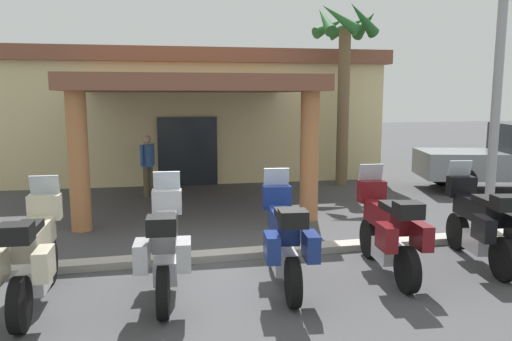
{
  "coord_description": "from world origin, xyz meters",
  "views": [
    {
      "loc": [
        -1.46,
        -7.58,
        2.73
      ],
      "look_at": [
        0.9,
        2.4,
        1.2
      ],
      "focal_mm": 35.1,
      "sensor_mm": 36.0,
      "label": 1
    }
  ],
  "objects_px": {
    "motel_building": "(183,113)",
    "motorcycle_blue": "(284,239)",
    "pedestrian": "(148,162)",
    "motorcycle_black": "(481,222)",
    "roadside_sign": "(503,3)",
    "motorcycle_cream": "(33,254)",
    "motorcycle_maroon": "(388,230)",
    "palm_tree_near_portico": "(344,55)",
    "motorcycle_silver": "(165,246)"
  },
  "relations": [
    {
      "from": "palm_tree_near_portico",
      "to": "pedestrian",
      "type": "bearing_deg",
      "value": -174.34
    },
    {
      "from": "pedestrian",
      "to": "roadside_sign",
      "type": "relative_size",
      "value": 0.25
    },
    {
      "from": "motorcycle_maroon",
      "to": "motorcycle_silver",
      "type": "bearing_deg",
      "value": 97.52
    },
    {
      "from": "motorcycle_maroon",
      "to": "pedestrian",
      "type": "xyz_separation_m",
      "value": [
        -3.46,
        6.96,
        0.27
      ]
    },
    {
      "from": "motorcycle_cream",
      "to": "palm_tree_near_portico",
      "type": "distance_m",
      "value": 11.13
    },
    {
      "from": "roadside_sign",
      "to": "pedestrian",
      "type": "bearing_deg",
      "value": 141.31
    },
    {
      "from": "motorcycle_silver",
      "to": "roadside_sign",
      "type": "bearing_deg",
      "value": -69.16
    },
    {
      "from": "motel_building",
      "to": "pedestrian",
      "type": "distance_m",
      "value": 5.1
    },
    {
      "from": "motorcycle_black",
      "to": "roadside_sign",
      "type": "relative_size",
      "value": 0.33
    },
    {
      "from": "motorcycle_maroon",
      "to": "motorcycle_black",
      "type": "height_order",
      "value": "same"
    },
    {
      "from": "motorcycle_cream",
      "to": "pedestrian",
      "type": "height_order",
      "value": "pedestrian"
    },
    {
      "from": "motorcycle_cream",
      "to": "palm_tree_near_portico",
      "type": "relative_size",
      "value": 0.4
    },
    {
      "from": "motorcycle_cream",
      "to": "palm_tree_near_portico",
      "type": "height_order",
      "value": "palm_tree_near_portico"
    },
    {
      "from": "motorcycle_cream",
      "to": "motorcycle_black",
      "type": "relative_size",
      "value": 1.01
    },
    {
      "from": "motorcycle_cream",
      "to": "motorcycle_blue",
      "type": "distance_m",
      "value": 3.37
    },
    {
      "from": "motel_building",
      "to": "motorcycle_black",
      "type": "height_order",
      "value": "motel_building"
    },
    {
      "from": "motorcycle_blue",
      "to": "motorcycle_maroon",
      "type": "xyz_separation_m",
      "value": [
        1.69,
        0.09,
        0.0
      ]
    },
    {
      "from": "motorcycle_blue",
      "to": "palm_tree_near_portico",
      "type": "xyz_separation_m",
      "value": [
        4.11,
        7.63,
        3.24
      ]
    },
    {
      "from": "motel_building",
      "to": "motorcycle_black",
      "type": "relative_size",
      "value": 6.1
    },
    {
      "from": "pedestrian",
      "to": "roadside_sign",
      "type": "height_order",
      "value": "roadside_sign"
    },
    {
      "from": "motel_building",
      "to": "motorcycle_blue",
      "type": "height_order",
      "value": "motel_building"
    },
    {
      "from": "motorcycle_blue",
      "to": "motorcycle_maroon",
      "type": "relative_size",
      "value": 1.0
    },
    {
      "from": "motorcycle_silver",
      "to": "motorcycle_blue",
      "type": "bearing_deg",
      "value": -85.61
    },
    {
      "from": "motorcycle_cream",
      "to": "motorcycle_silver",
      "type": "bearing_deg",
      "value": -87.98
    },
    {
      "from": "motorcycle_black",
      "to": "palm_tree_near_portico",
      "type": "height_order",
      "value": "palm_tree_near_portico"
    },
    {
      "from": "motorcycle_maroon",
      "to": "palm_tree_near_portico",
      "type": "xyz_separation_m",
      "value": [
        2.43,
        7.54,
        3.24
      ]
    },
    {
      "from": "pedestrian",
      "to": "motel_building",
      "type": "bearing_deg",
      "value": -62.14
    },
    {
      "from": "roadside_sign",
      "to": "motorcycle_blue",
      "type": "bearing_deg",
      "value": -159.64
    },
    {
      "from": "motorcycle_maroon",
      "to": "palm_tree_near_portico",
      "type": "height_order",
      "value": "palm_tree_near_portico"
    },
    {
      "from": "motorcycle_cream",
      "to": "pedestrian",
      "type": "xyz_separation_m",
      "value": [
        1.6,
        6.99,
        0.27
      ]
    },
    {
      "from": "motorcycle_black",
      "to": "roadside_sign",
      "type": "bearing_deg",
      "value": -30.9
    },
    {
      "from": "motorcycle_cream",
      "to": "motorcycle_black",
      "type": "bearing_deg",
      "value": -86.59
    },
    {
      "from": "motel_building",
      "to": "motorcycle_black",
      "type": "distance_m",
      "value": 12.33
    },
    {
      "from": "motorcycle_maroon",
      "to": "motorcycle_black",
      "type": "bearing_deg",
      "value": -80.93
    },
    {
      "from": "motel_building",
      "to": "motorcycle_black",
      "type": "xyz_separation_m",
      "value": [
        3.76,
        -11.65,
        -1.43
      ]
    },
    {
      "from": "roadside_sign",
      "to": "motorcycle_black",
      "type": "bearing_deg",
      "value": -131.48
    },
    {
      "from": "motel_building",
      "to": "motorcycle_blue",
      "type": "bearing_deg",
      "value": -85.37
    },
    {
      "from": "motorcycle_maroon",
      "to": "palm_tree_near_portico",
      "type": "relative_size",
      "value": 0.4
    },
    {
      "from": "motorcycle_cream",
      "to": "motorcycle_black",
      "type": "xyz_separation_m",
      "value": [
        6.74,
        0.11,
        0.0
      ]
    },
    {
      "from": "motorcycle_silver",
      "to": "motorcycle_blue",
      "type": "xyz_separation_m",
      "value": [
        1.69,
        -0.04,
        0.0
      ]
    },
    {
      "from": "motorcycle_blue",
      "to": "motorcycle_black",
      "type": "bearing_deg",
      "value": -79.72
    },
    {
      "from": "motorcycle_cream",
      "to": "motorcycle_blue",
      "type": "bearing_deg",
      "value": -88.46
    },
    {
      "from": "pedestrian",
      "to": "roadside_sign",
      "type": "xyz_separation_m",
      "value": [
        6.58,
        -5.27,
        3.5
      ]
    },
    {
      "from": "motorcycle_silver",
      "to": "motel_building",
      "type": "bearing_deg",
      "value": -0.48
    },
    {
      "from": "palm_tree_near_portico",
      "to": "motorcycle_blue",
      "type": "bearing_deg",
      "value": -118.32
    },
    {
      "from": "motorcycle_cream",
      "to": "motorcycle_black",
      "type": "distance_m",
      "value": 6.75
    },
    {
      "from": "motorcycle_silver",
      "to": "motorcycle_maroon",
      "type": "distance_m",
      "value": 3.37
    },
    {
      "from": "pedestrian",
      "to": "roadside_sign",
      "type": "bearing_deg",
      "value": -174.6
    },
    {
      "from": "motorcycle_blue",
      "to": "palm_tree_near_portico",
      "type": "height_order",
      "value": "palm_tree_near_portico"
    },
    {
      "from": "motorcycle_black",
      "to": "motorcycle_maroon",
      "type": "bearing_deg",
      "value": 102.98
    }
  ]
}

